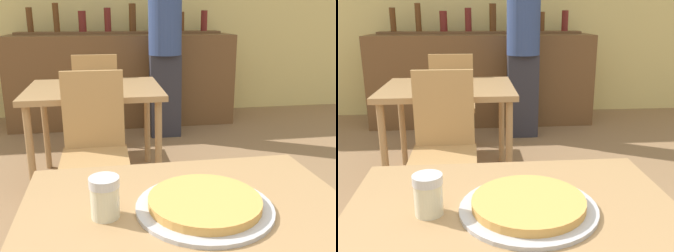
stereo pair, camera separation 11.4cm
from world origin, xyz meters
TOP-DOWN VIEW (x-y plane):
  - wall_back at (0.00, 4.14)m, footprint 8.00×0.05m
  - dining_table_far at (-0.29, 1.97)m, footprint 0.98×0.81m
  - bar_counter at (0.00, 3.63)m, footprint 2.60×0.56m
  - bar_back_shelf at (0.02, 3.77)m, footprint 2.39×0.24m
  - chair_far_side_front at (-0.29, 1.40)m, footprint 0.40×0.40m
  - chair_far_side_back at (-0.29, 2.54)m, footprint 0.40×0.40m
  - pizza_tray at (0.04, 0.07)m, footprint 0.38×0.38m
  - cheese_shaker at (-0.23, 0.08)m, footprint 0.08×0.08m
  - person_standing at (0.42, 3.05)m, footprint 0.34×0.34m

SIDE VIEW (x-z plane):
  - bar_counter at x=0.00m, z-range 0.00..1.05m
  - chair_far_side_front at x=-0.29m, z-range 0.06..1.01m
  - chair_far_side_back at x=-0.29m, z-range 0.06..1.01m
  - dining_table_far at x=-0.29m, z-range 0.29..1.05m
  - pizza_tray at x=0.04m, z-range 0.76..0.79m
  - cheese_shaker at x=-0.23m, z-range 0.76..0.87m
  - person_standing at x=0.42m, z-range 0.09..1.92m
  - bar_back_shelf at x=0.02m, z-range 0.96..1.31m
  - wall_back at x=0.00m, z-range 0.00..2.80m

